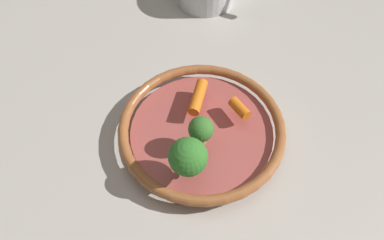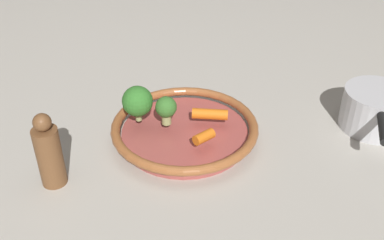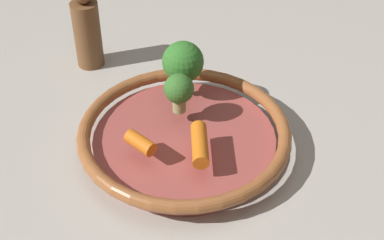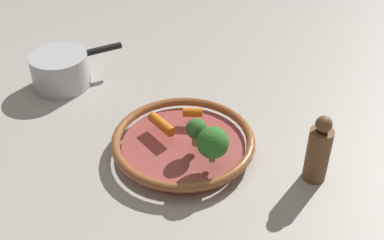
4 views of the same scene
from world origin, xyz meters
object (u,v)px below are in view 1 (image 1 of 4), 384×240
Objects in this scene: broccoli_floret_large at (201,130)px; baby_carrot_back at (240,108)px; broccoli_floret_mid at (188,157)px; baby_carrot_center at (198,97)px; serving_bowl at (202,130)px.

baby_carrot_back is at bearing 73.54° from broccoli_floret_large.
broccoli_floret_mid reaches higher than broccoli_floret_large.
baby_carrot_back is 0.59× the size of baby_carrot_center.
serving_bowl is 0.06m from broccoli_floret_large.
broccoli_floret_mid is (0.01, -0.06, 0.01)m from broccoli_floret_large.
broccoli_floret_large is at bearing -62.99° from serving_bowl.
broccoli_floret_mid reaches higher than baby_carrot_back.
baby_carrot_back is 0.71× the size of broccoli_floret_large.
broccoli_floret_large reaches higher than baby_carrot_center.
baby_carrot_center is at bearing 128.20° from serving_bowl.
broccoli_floret_large is at bearing -56.33° from baby_carrot_center.
serving_bowl is at bearing -126.51° from baby_carrot_back.
baby_carrot_back is (0.04, 0.06, 0.03)m from serving_bowl.
broccoli_floret_large is (0.05, -0.07, 0.02)m from baby_carrot_center.
serving_bowl is 7.02× the size of baby_carrot_back.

